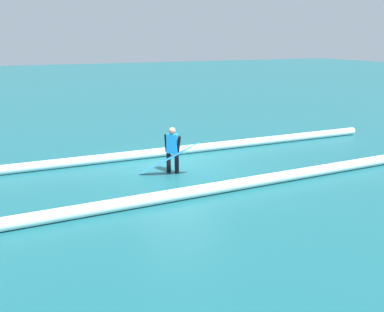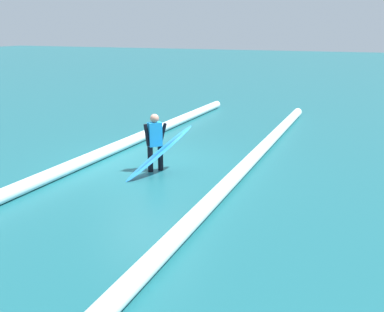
{
  "view_description": "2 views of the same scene",
  "coord_description": "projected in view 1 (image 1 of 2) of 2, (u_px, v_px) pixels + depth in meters",
  "views": [
    {
      "loc": [
        4.97,
        11.73,
        4.13
      ],
      "look_at": [
        0.29,
        1.51,
        0.82
      ],
      "focal_mm": 36.94,
      "sensor_mm": 36.0,
      "label": 1
    },
    {
      "loc": [
        10.26,
        5.49,
        3.59
      ],
      "look_at": [
        0.94,
        1.67,
        0.65
      ],
      "focal_mm": 41.37,
      "sensor_mm": 36.0,
      "label": 2
    }
  ],
  "objects": [
    {
      "name": "surfer",
      "position": [
        172.0,
        148.0,
        12.55
      ],
      "size": [
        0.4,
        0.49,
        1.5
      ],
      "rotation": [
        0.0,
        0.0,
        5.53
      ],
      "color": "black",
      "rests_on": "ground_plane"
    },
    {
      "name": "ground_plane",
      "position": [
        181.0,
        167.0,
        13.38
      ],
      "size": [
        123.54,
        123.54,
        0.0
      ],
      "primitive_type": "plane",
      "color": "#185B63"
    },
    {
      "name": "wave_crest_foreground",
      "position": [
        107.0,
        158.0,
        13.79
      ],
      "size": [
        22.25,
        1.04,
        0.32
      ],
      "primitive_type": "cylinder",
      "rotation": [
        0.0,
        1.57,
        -0.03
      ],
      "color": "white",
      "rests_on": "ground_plane"
    },
    {
      "name": "wave_crest_midground",
      "position": [
        245.0,
        183.0,
        11.38
      ],
      "size": [
        15.04,
        0.38,
        0.33
      ],
      "primitive_type": "cylinder",
      "rotation": [
        0.0,
        1.57,
        0.0
      ],
      "color": "white",
      "rests_on": "ground_plane"
    },
    {
      "name": "surfboard",
      "position": [
        169.0,
        159.0,
        12.33
      ],
      "size": [
        1.85,
        1.28,
        1.16
      ],
      "color": "#268CE5",
      "rests_on": "ground_plane"
    }
  ]
}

